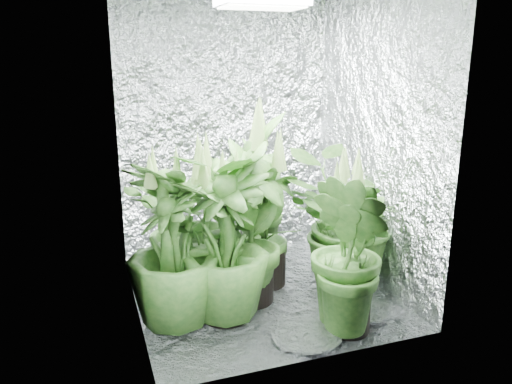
{
  "coord_description": "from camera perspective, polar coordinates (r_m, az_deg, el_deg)",
  "views": [
    {
      "loc": [
        -1.03,
        -2.84,
        1.51
      ],
      "look_at": [
        -0.04,
        0.0,
        0.7
      ],
      "focal_mm": 35.0,
      "sensor_mm": 36.0,
      "label": 1
    }
  ],
  "objects": [
    {
      "name": "grow_lamp",
      "position": [
        3.04,
        0.67,
        21.09
      ],
      "size": [
        0.5,
        0.3,
        0.22
      ],
      "color": "gray",
      "rests_on": "ceiling"
    },
    {
      "name": "circulation_fan",
      "position": [
        3.73,
        8.1,
        -6.38
      ],
      "size": [
        0.17,
        0.31,
        0.36
      ],
      "rotation": [
        0.0,
        0.0,
        -0.2
      ],
      "color": "black",
      "rests_on": "ground"
    },
    {
      "name": "plant_b",
      "position": [
        3.33,
        1.07,
        -2.76
      ],
      "size": [
        0.72,
        0.72,
        1.06
      ],
      "rotation": [
        0.0,
        0.0,
        0.82
      ],
      "color": "black",
      "rests_on": "ground"
    },
    {
      "name": "walls",
      "position": [
        3.06,
        0.62,
        5.53
      ],
      "size": [
        1.62,
        1.62,
        2.0
      ],
      "color": "silver",
      "rests_on": "ground"
    },
    {
      "name": "plant_e",
      "position": [
        3.36,
        10.32,
        -3.21
      ],
      "size": [
        0.91,
        0.91,
        0.98
      ],
      "rotation": [
        0.0,
        0.0,
        3.01
      ],
      "color": "black",
      "rests_on": "ground"
    },
    {
      "name": "plant_c",
      "position": [
        3.79,
        0.15,
        -2.04
      ],
      "size": [
        0.5,
        0.5,
        0.87
      ],
      "rotation": [
        0.0,
        0.0,
        1.74
      ],
      "color": "black",
      "rests_on": "ground"
    },
    {
      "name": "ground",
      "position": [
        3.38,
        0.58,
        -11.45
      ],
      "size": [
        1.6,
        1.6,
        0.0
      ],
      "primitive_type": "plane",
      "color": "silver",
      "rests_on": "ground"
    },
    {
      "name": "plant_a",
      "position": [
        3.15,
        -6.16,
        -3.62
      ],
      "size": [
        1.16,
        1.16,
        1.07
      ],
      "rotation": [
        0.0,
        0.0,
        5.85
      ],
      "color": "black",
      "rests_on": "ground"
    },
    {
      "name": "plant_label",
      "position": [
        2.88,
        11.83,
        -10.05
      ],
      "size": [
        0.06,
        0.04,
        0.09
      ],
      "primitive_type": "cube",
      "rotation": [
        -0.21,
        0.0,
        0.28
      ],
      "color": "white",
      "rests_on": "plant_g"
    },
    {
      "name": "plant_f",
      "position": [
        3.07,
        -0.7,
        -2.24
      ],
      "size": [
        0.76,
        0.76,
        1.28
      ],
      "rotation": [
        0.0,
        0.0,
        4.45
      ],
      "color": "black",
      "rests_on": "ground"
    },
    {
      "name": "plant_h",
      "position": [
        2.9,
        -3.58,
        -5.95
      ],
      "size": [
        0.72,
        0.72,
        1.02
      ],
      "rotation": [
        0.0,
        0.0,
        5.33
      ],
      "color": "black",
      "rests_on": "ground"
    },
    {
      "name": "plant_g",
      "position": [
        2.81,
        10.77,
        -7.03
      ],
      "size": [
        0.52,
        0.52,
        1.0
      ],
      "rotation": [
        0.0,
        0.0,
        4.75
      ],
      "color": "black",
      "rests_on": "ground"
    },
    {
      "name": "plant_d",
      "position": [
        2.86,
        -9.47,
        -6.05
      ],
      "size": [
        0.76,
        0.76,
        1.04
      ],
      "rotation": [
        0.0,
        0.0,
        2.37
      ],
      "color": "black",
      "rests_on": "ground"
    }
  ]
}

